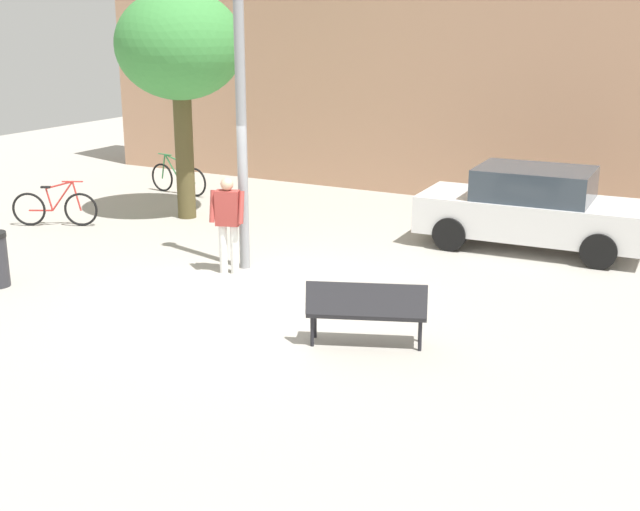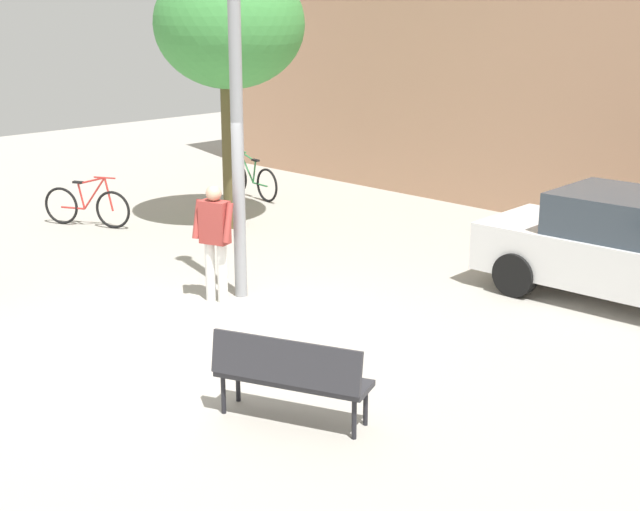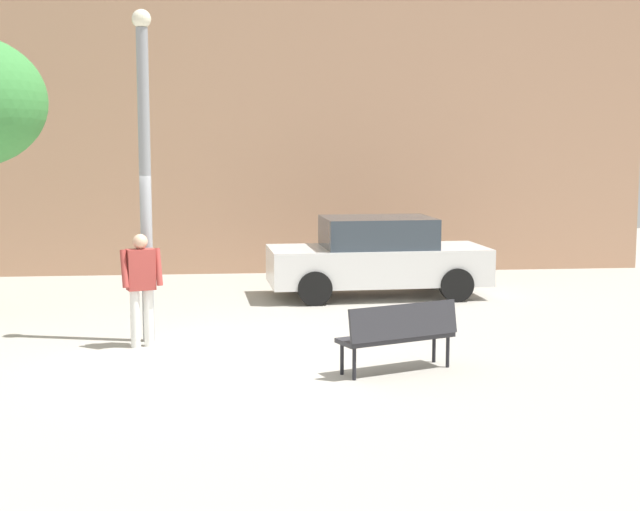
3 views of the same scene
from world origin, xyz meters
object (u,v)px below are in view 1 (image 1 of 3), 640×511
at_px(person_by_lamppost, 228,219).
at_px(plaza_tree, 180,48).
at_px(park_bench, 366,308).
at_px(bicycle_green, 178,179).
at_px(parked_car_white, 533,209).
at_px(lamppost, 241,116).
at_px(bicycle_red, 55,208).

distance_m(person_by_lamppost, plaza_tree, 5.06).
bearing_deg(person_by_lamppost, plaza_tree, 136.80).
height_order(person_by_lamppost, park_bench, person_by_lamppost).
height_order(person_by_lamppost, plaza_tree, plaza_tree).
xyz_separation_m(plaza_tree, bicycle_green, (-1.70, 1.89, -3.24)).
bearing_deg(park_bench, parked_car_white, 83.50).
distance_m(lamppost, bicycle_green, 6.98).
bearing_deg(parked_car_white, plaza_tree, -171.46).
relative_size(person_by_lamppost, bicycle_green, 0.92).
xyz_separation_m(lamppost, plaza_tree, (-3.19, 2.54, 0.97)).
bearing_deg(parked_car_white, park_bench, -96.50).
bearing_deg(park_bench, bicycle_green, 141.17).
relative_size(bicycle_red, parked_car_white, 0.38).
height_order(park_bench, parked_car_white, parked_car_white).
xyz_separation_m(park_bench, bicycle_green, (-8.32, 6.69, -0.16)).
bearing_deg(plaza_tree, bicycle_green, 131.88).
xyz_separation_m(bicycle_red, parked_car_white, (9.25, 3.02, 0.39)).
xyz_separation_m(person_by_lamppost, plaza_tree, (-3.14, 2.94, 2.66)).
bearing_deg(bicycle_red, lamppost, -6.84).
distance_m(lamppost, parked_car_white, 5.79).
height_order(lamppost, park_bench, lamppost).
distance_m(park_bench, bicycle_red, 9.05).
bearing_deg(bicycle_green, park_bench, -38.83).
xyz_separation_m(lamppost, bicycle_green, (-4.89, 4.44, -2.27)).
bearing_deg(bicycle_green, parked_car_white, -5.09).
relative_size(park_bench, parked_car_white, 0.39).
distance_m(person_by_lamppost, parked_car_white, 5.80).
height_order(park_bench, bicycle_red, bicycle_red).
relative_size(lamppost, bicycle_red, 3.01).
height_order(person_by_lamppost, bicycle_green, person_by_lamppost).
bearing_deg(lamppost, bicycle_red, 173.16).
bearing_deg(bicycle_red, plaza_tree, 44.46).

